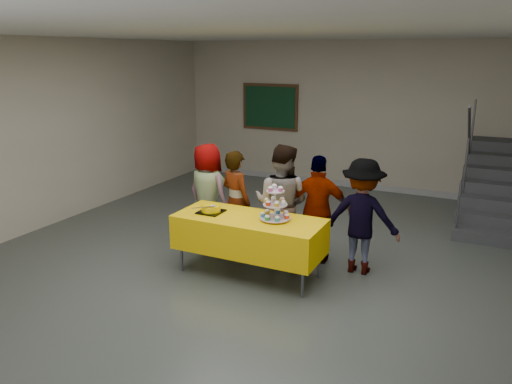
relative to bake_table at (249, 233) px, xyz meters
The scene contains 11 objects.
room_shell 1.60m from the bake_table, 47.92° to the right, with size 10.00×10.04×3.02m.
bake_table is the anchor object (origin of this frame).
cupcake_stand 0.51m from the bake_table, ahead, with size 0.38×0.38×0.44m.
bear_cake 0.60m from the bake_table, behind, with size 0.32×0.36×0.12m.
schoolchild_a 1.35m from the bake_table, 143.81° to the left, with size 0.73×0.47×1.49m, color slate.
schoolchild_b 0.85m from the bake_table, 129.45° to the left, with size 0.53×0.35×1.46m, color slate.
schoolchild_c 0.71m from the bake_table, 75.61° to the left, with size 0.78×0.61×1.60m, color slate.
schoolchild_d 1.02m from the bake_table, 50.20° to the left, with size 0.86×0.36×1.48m, color slate.
schoolchild_e 1.45m from the bake_table, 30.07° to the left, with size 0.97×0.56×1.50m, color slate.
staircase 4.86m from the bake_table, 53.79° to the left, with size 1.30×2.40×2.04m.
noticeboard 5.22m from the bake_table, 111.54° to the left, with size 1.30×0.05×1.00m.
Camera 1 is at (2.50, -5.07, 2.77)m, focal length 35.00 mm.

